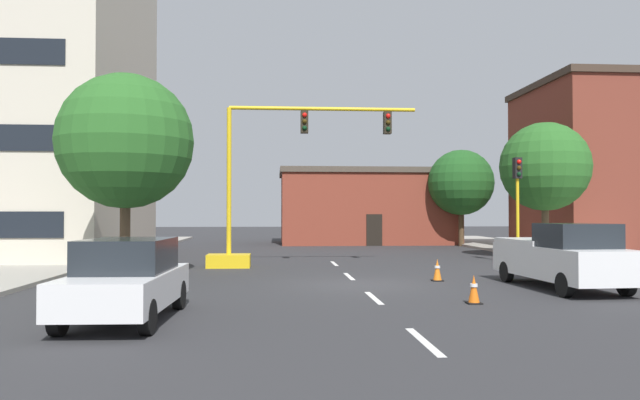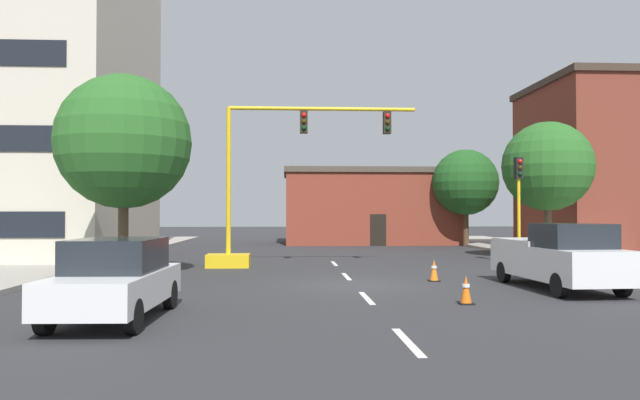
{
  "view_description": "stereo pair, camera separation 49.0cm",
  "coord_description": "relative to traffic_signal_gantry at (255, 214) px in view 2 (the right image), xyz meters",
  "views": [
    {
      "loc": [
        -2.65,
        -19.13,
        2.3
      ],
      "look_at": [
        -0.66,
        7.87,
        2.87
      ],
      "focal_mm": 33.8,
      "sensor_mm": 36.0,
      "label": 1
    },
    {
      "loc": [
        -2.16,
        -19.16,
        2.3
      ],
      "look_at": [
        -0.66,
        7.87,
        2.87
      ],
      "focal_mm": 33.8,
      "sensor_mm": 36.0,
      "label": 2
    }
  ],
  "objects": [
    {
      "name": "traffic_light_pole_right",
      "position": [
        11.78,
        0.9,
        1.3
      ],
      "size": [
        0.32,
        0.47,
        4.8
      ],
      "color": "yellow",
      "rests_on": "ground_plane"
    },
    {
      "name": "lane_stripe_seg_1",
      "position": [
        3.49,
        -14.94,
        -2.23
      ],
      "size": [
        0.16,
        2.4,
        0.01
      ],
      "primitive_type": "cube",
      "color": "silver",
      "rests_on": "ground_plane"
    },
    {
      "name": "lane_stripe_seg_3",
      "position": [
        3.49,
        -3.94,
        -2.23
      ],
      "size": [
        0.16,
        2.4,
        0.01
      ],
      "primitive_type": "cube",
      "color": "silver",
      "rests_on": "ground_plane"
    },
    {
      "name": "traffic_cone_roadside_b",
      "position": [
        5.84,
        -10.67,
        -1.87
      ],
      "size": [
        0.36,
        0.36,
        0.73
      ],
      "color": "black",
      "rests_on": "ground_plane"
    },
    {
      "name": "lane_stripe_seg_2",
      "position": [
        3.49,
        -9.44,
        -2.23
      ],
      "size": [
        0.16,
        2.4,
        0.01
      ],
      "primitive_type": "cube",
      "color": "silver",
      "rests_on": "ground_plane"
    },
    {
      "name": "sidewalk_left",
      "position": [
        -9.63,
        1.56,
        -2.16
      ],
      "size": [
        6.0,
        56.0,
        0.14
      ],
      "primitive_type": "cube",
      "color": "#9E998E",
      "rests_on": "ground_plane"
    },
    {
      "name": "pickup_truck_white",
      "position": [
        9.5,
        -7.91,
        -1.26
      ],
      "size": [
        2.27,
        5.49,
        1.99
      ],
      "color": "white",
      "rests_on": "ground_plane"
    },
    {
      "name": "building_brick_center",
      "position": [
        7.67,
        19.68,
        0.54
      ],
      "size": [
        13.05,
        8.05,
        5.52
      ],
      "color": "brown",
      "rests_on": "ground_plane"
    },
    {
      "name": "traffic_cone_roadside_a",
      "position": [
        6.28,
        -5.65,
        -1.87
      ],
      "size": [
        0.36,
        0.36,
        0.75
      ],
      "color": "black",
      "rests_on": "ground_plane"
    },
    {
      "name": "building_tall_left",
      "position": [
        -13.51,
        6.64,
        6.95
      ],
      "size": [
        13.98,
        13.35,
        18.34
      ],
      "color": "beige",
      "rests_on": "ground_plane"
    },
    {
      "name": "traffic_signal_gantry",
      "position": [
        0.0,
        0.0,
        0.0
      ],
      "size": [
        8.86,
        1.2,
        6.83
      ],
      "color": "yellow",
      "rests_on": "ground_plane"
    },
    {
      "name": "tree_right_mid",
      "position": [
        14.3,
        3.6,
        2.37
      ],
      "size": [
        4.44,
        4.44,
        6.84
      ],
      "color": "brown",
      "rests_on": "ground_plane"
    },
    {
      "name": "ground_plane",
      "position": [
        3.49,
        -6.44,
        -2.23
      ],
      "size": [
        160.0,
        160.0,
        0.0
      ],
      "primitive_type": "plane",
      "color": "#2D2D30"
    },
    {
      "name": "tree_left_near",
      "position": [
        -4.44,
        -3.95,
        2.58
      ],
      "size": [
        4.77,
        4.77,
        7.21
      ],
      "color": "brown",
      "rests_on": "ground_plane"
    },
    {
      "name": "building_row_right",
      "position": [
        21.55,
        9.51,
        2.87
      ],
      "size": [
        10.35,
        9.19,
        10.17
      ],
      "color": "brown",
      "rests_on": "ground_plane"
    },
    {
      "name": "sidewalk_right",
      "position": [
        16.61,
        1.56,
        -2.16
      ],
      "size": [
        6.0,
        56.0,
        0.14
      ],
      "primitive_type": "cube",
      "color": "#9E998E",
      "rests_on": "ground_plane"
    },
    {
      "name": "lane_stripe_seg_4",
      "position": [
        3.49,
        1.56,
        -2.23
      ],
      "size": [
        0.16,
        2.4,
        0.01
      ],
      "primitive_type": "cube",
      "color": "silver",
      "rests_on": "ground_plane"
    },
    {
      "name": "sedan_white_near_left",
      "position": [
        -2.33,
        -12.44,
        -1.34
      ],
      "size": [
        2.0,
        4.56,
        1.74
      ],
      "color": "white",
      "rests_on": "ground_plane"
    },
    {
      "name": "tree_right_far",
      "position": [
        13.63,
        15.15,
        2.15
      ],
      "size": [
        4.53,
        4.53,
        6.66
      ],
      "color": "#4C3823",
      "rests_on": "ground_plane"
    }
  ]
}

